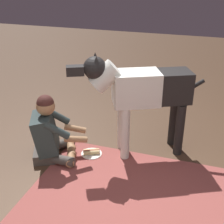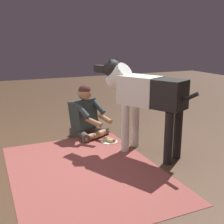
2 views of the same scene
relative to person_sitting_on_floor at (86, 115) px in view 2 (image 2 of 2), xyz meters
The scene contains 5 objects.
ground_plane 1.14m from the person_sitting_on_floor, 168.24° to the left, with size 15.83×15.83×0.00m, color #4C3422.
area_rug 1.32m from the person_sitting_on_floor, 160.67° to the left, with size 2.30×1.67×0.01m, color #93453F.
person_sitting_on_floor is the anchor object (origin of this frame).
large_dog 1.16m from the person_sitting_on_floor, 153.92° to the right, with size 1.44×0.80×1.24m.
hot_dog_on_plate 0.56m from the person_sitting_on_floor, 153.92° to the right, with size 0.25×0.25×0.06m.
Camera 2 is at (-3.05, 1.17, 1.50)m, focal length 46.17 mm.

